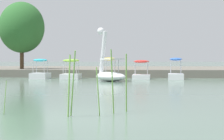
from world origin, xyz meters
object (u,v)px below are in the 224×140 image
Objects in this scene: pedal_boat_cyan at (40,73)px; pedal_boat_red at (141,73)px; pedal_boat_lime at (71,72)px; pedal_boat_blue at (176,73)px; pedal_boat_yellow at (109,73)px; swan_boat at (109,72)px; tree_sapling_by_fence at (22,27)px.

pedal_boat_red is at bearing 0.70° from pedal_boat_cyan.
pedal_boat_cyan is at bearing -175.58° from pedal_boat_lime.
pedal_boat_blue reaches higher than pedal_boat_red.
pedal_boat_yellow reaches higher than pedal_boat_blue.
swan_boat is 6.08m from pedal_boat_cyan.
pedal_boat_cyan is (-2.17, -0.17, -0.01)m from pedal_boat_lime.
swan_boat is 5.25m from pedal_boat_blue.
pedal_boat_cyan is at bearing -179.30° from pedal_boat_red.
pedal_boat_blue is at bearing -5.30° from pedal_boat_red.
pedal_boat_lime is (-3.03, 3.32, -0.13)m from swan_boat.
tree_sapling_by_fence is (-5.06, 5.04, 3.58)m from pedal_boat_lime.
tree_sapling_by_fence is (-8.08, 8.36, 3.45)m from swan_boat.
tree_sapling_by_fence reaches higher than pedal_boat_cyan.
pedal_boat_yellow is 1.14× the size of pedal_boat_cyan.
swan_boat reaches higher than pedal_boat_cyan.
tree_sapling_by_fence reaches higher than pedal_boat_lime.
swan_boat is at bearing -144.85° from pedal_boat_blue.
tree_sapling_by_fence is (-2.89, 5.20, 3.59)m from pedal_boat_cyan.
swan_boat is at bearing -84.25° from pedal_boat_yellow.
pedal_boat_red is 4.96m from pedal_boat_lime.
tree_sapling_by_fence is at bearing 135.12° from pedal_boat_lime.
pedal_boat_yellow is at bearing -0.82° from pedal_boat_cyan.
swan_boat reaches higher than pedal_boat_lime.
pedal_boat_yellow is 0.38× the size of tree_sapling_by_fence.
pedal_boat_cyan is at bearing 179.20° from pedal_boat_blue.
tree_sapling_by_fence reaches higher than pedal_boat_yellow.
pedal_boat_yellow is (-4.60, 0.06, 0.02)m from pedal_boat_blue.
pedal_boat_yellow reaches higher than pedal_boat_lime.
pedal_boat_yellow is at bearing -176.00° from pedal_boat_red.
pedal_boat_cyan is 6.95m from tree_sapling_by_fence.
tree_sapling_by_fence is at bearing 156.67° from pedal_boat_blue.
tree_sapling_by_fence is at bearing 145.84° from pedal_boat_yellow.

